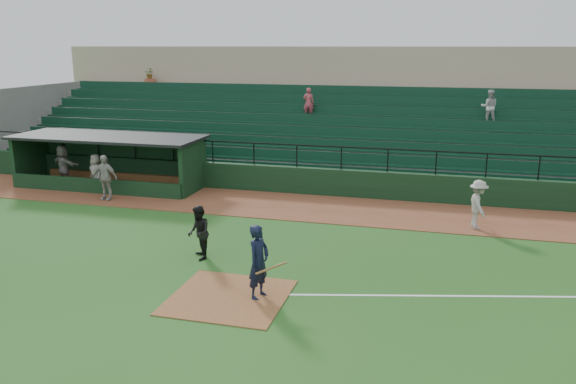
# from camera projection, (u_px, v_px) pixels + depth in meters

# --- Properties ---
(ground) EXTENTS (90.00, 90.00, 0.00)m
(ground) POSITION_uv_depth(u_px,v_px,m) (242.00, 283.00, 16.11)
(ground) COLOR #21521A
(ground) RESTS_ON ground
(warning_track) EXTENTS (40.00, 4.00, 0.03)m
(warning_track) POSITION_uv_depth(u_px,v_px,m) (307.00, 207.00, 23.59)
(warning_track) COLOR brown
(warning_track) RESTS_ON ground
(home_plate_dirt) EXTENTS (3.00, 3.00, 0.03)m
(home_plate_dirt) POSITION_uv_depth(u_px,v_px,m) (229.00, 297.00, 15.17)
(home_plate_dirt) COLOR brown
(home_plate_dirt) RESTS_ON ground
(foul_line) EXTENTS (17.49, 4.44, 0.01)m
(foul_line) POSITION_uv_depth(u_px,v_px,m) (542.00, 297.00, 15.21)
(foul_line) COLOR white
(foul_line) RESTS_ON ground
(stadium_structure) EXTENTS (38.00, 13.08, 6.40)m
(stadium_structure) POSITION_uv_depth(u_px,v_px,m) (343.00, 125.00, 30.93)
(stadium_structure) COLOR black
(stadium_structure) RESTS_ON ground
(dugout) EXTENTS (8.90, 3.20, 2.42)m
(dugout) POSITION_uv_depth(u_px,v_px,m) (114.00, 157.00, 27.18)
(dugout) COLOR black
(dugout) RESTS_ON ground
(batter_at_plate) EXTENTS (1.13, 0.83, 2.00)m
(batter_at_plate) POSITION_uv_depth(u_px,v_px,m) (259.00, 262.00, 14.92)
(batter_at_plate) COLOR black
(batter_at_plate) RESTS_ON ground
(umpire) EXTENTS (0.97, 1.04, 1.69)m
(umpire) POSITION_uv_depth(u_px,v_px,m) (199.00, 233.00, 17.74)
(umpire) COLOR black
(umpire) RESTS_ON ground
(runner) EXTENTS (0.93, 1.28, 1.78)m
(runner) POSITION_uv_depth(u_px,v_px,m) (478.00, 204.00, 20.62)
(runner) COLOR #A09B95
(runner) RESTS_ON warning_track
(dugout_player_a) EXTENTS (1.15, 0.50, 1.94)m
(dugout_player_a) POSITION_uv_depth(u_px,v_px,m) (105.00, 177.00, 24.49)
(dugout_player_a) COLOR #A4A09A
(dugout_player_a) RESTS_ON warning_track
(dugout_player_b) EXTENTS (0.98, 0.89, 1.68)m
(dugout_player_b) POSITION_uv_depth(u_px,v_px,m) (96.00, 172.00, 26.10)
(dugout_player_b) COLOR gray
(dugout_player_b) RESTS_ON warning_track
(dugout_player_c) EXTENTS (1.86, 1.14, 1.91)m
(dugout_player_c) POSITION_uv_depth(u_px,v_px,m) (64.00, 165.00, 27.17)
(dugout_player_c) COLOR gray
(dugout_player_c) RESTS_ON warning_track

